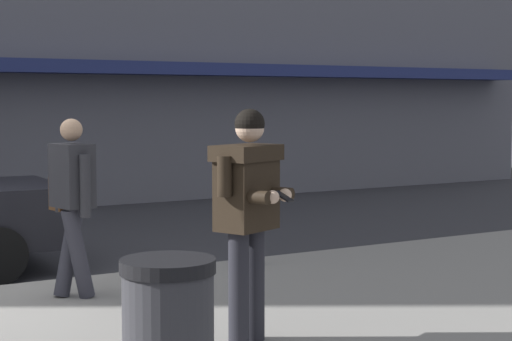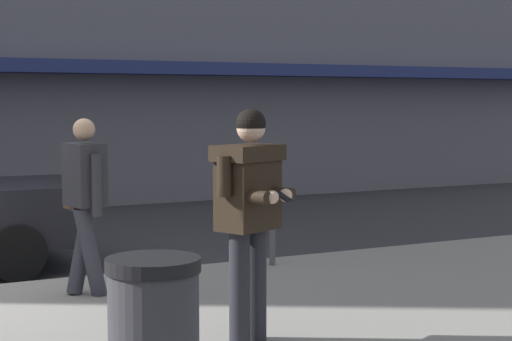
{
  "view_description": "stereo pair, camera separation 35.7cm",
  "coord_description": "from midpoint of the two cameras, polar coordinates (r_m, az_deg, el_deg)",
  "views": [
    {
      "loc": [
        -1.51,
        -8.85,
        2.01
      ],
      "look_at": [
        1.67,
        -3.43,
        1.49
      ],
      "focal_mm": 60.0,
      "sensor_mm": 36.0,
      "label": 1
    },
    {
      "loc": [
        -1.2,
        -9.02,
        2.01
      ],
      "look_at": [
        1.67,
        -3.43,
        1.49
      ],
      "focal_mm": 60.0,
      "sensor_mm": 36.0,
      "label": 2
    }
  ],
  "objects": [
    {
      "name": "curb_paint_line",
      "position": [
        9.51,
        -15.48,
        -7.62
      ],
      "size": [
        28.0,
        0.12,
        0.01
      ],
      "primitive_type": "cube",
      "color": "silver",
      "rests_on": "ground"
    },
    {
      "name": "man_texting_on_phone",
      "position": [
        6.5,
        -2.12,
        -1.98
      ],
      "size": [
        0.61,
        0.65,
        1.81
      ],
      "color": "#23232B",
      "rests_on": "sidewalk"
    },
    {
      "name": "pedestrian_with_bag",
      "position": [
        8.28,
        -13.41,
        -1.66
      ],
      "size": [
        0.37,
        0.72,
        1.7
      ],
      "color": "#33333D",
      "rests_on": "sidewalk"
    },
    {
      "name": "parking_meter",
      "position": [
        9.62,
        -1.07,
        -1.47
      ],
      "size": [
        0.12,
        0.18,
        1.27
      ],
      "color": "#4C4C51",
      "rests_on": "sidewalk"
    }
  ]
}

